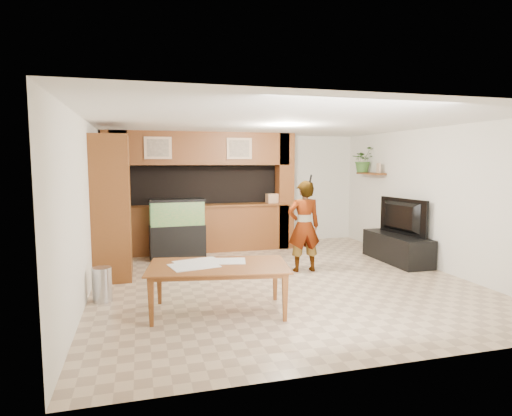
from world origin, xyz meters
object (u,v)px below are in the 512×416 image
object	(u,v)px
pantry_cabinet	(112,207)
television	(398,217)
person	(304,226)
dining_table	(219,289)
aquarium	(177,230)

from	to	relation	value
pantry_cabinet	television	distance (m)	5.37
person	television	bearing A→B (deg)	-171.07
person	dining_table	distance (m)	2.59
pantry_cabinet	person	size ratio (longest dim) A/B	1.48
pantry_cabinet	dining_table	world-z (taller)	pantry_cabinet
pantry_cabinet	aquarium	size ratio (longest dim) A/B	1.97
television	person	world-z (taller)	person
pantry_cabinet	television	bearing A→B (deg)	-3.16
television	dining_table	distance (m)	4.41
pantry_cabinet	person	bearing A→B (deg)	-8.52
television	person	size ratio (longest dim) A/B	0.76
aquarium	pantry_cabinet	bearing A→B (deg)	-139.22
dining_table	television	bearing A→B (deg)	35.38
aquarium	person	distance (m)	2.66
person	dining_table	size ratio (longest dim) A/B	0.91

